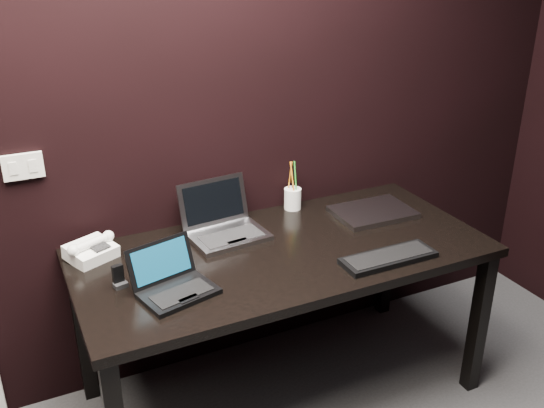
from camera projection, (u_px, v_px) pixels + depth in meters
name	position (u px, v px, depth m)	size (l,w,h in m)	color
wall_back	(176.00, 102.00, 2.49)	(4.00, 4.00, 0.00)	black
wall_switch	(23.00, 166.00, 2.31)	(0.15, 0.02, 0.10)	silver
desk	(283.00, 265.00, 2.54)	(1.70, 0.80, 0.74)	black
netbook	(174.00, 284.00, 2.19)	(0.31, 0.29, 0.17)	black
silver_laptop	(224.00, 226.00, 2.60)	(0.34, 0.31, 0.22)	#9E9DA2
ext_keyboard	(388.00, 258.00, 2.41)	(0.40, 0.14, 0.03)	black
closed_laptop	(373.00, 212.00, 2.81)	(0.36, 0.27, 0.02)	#949398
desk_phone	(91.00, 250.00, 2.41)	(0.22, 0.21, 0.10)	white
mobile_phone	(119.00, 279.00, 2.22)	(0.06, 0.05, 0.09)	black
pen_cup	(293.00, 198.00, 2.85)	(0.10, 0.10, 0.24)	white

